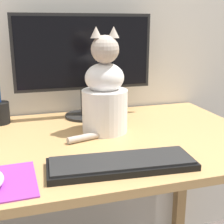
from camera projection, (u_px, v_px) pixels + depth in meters
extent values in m
cube|color=tan|center=(96.00, 142.00, 1.07)|extent=(1.13, 0.72, 0.02)
cube|color=olive|center=(181.00, 177.00, 1.62)|extent=(0.05, 0.05, 0.72)
cylinder|color=black|center=(85.00, 115.00, 1.32)|extent=(0.17, 0.17, 0.01)
cylinder|color=black|center=(85.00, 102.00, 1.30)|extent=(0.04, 0.04, 0.11)
cube|color=black|center=(84.00, 52.00, 1.25)|extent=(0.56, 0.02, 0.30)
cube|color=black|center=(84.00, 53.00, 1.24)|extent=(0.54, 0.00, 0.28)
cube|color=black|center=(122.00, 164.00, 0.85)|extent=(0.41, 0.16, 0.02)
cube|color=black|center=(122.00, 160.00, 0.85)|extent=(0.39, 0.15, 0.01)
cylinder|color=white|center=(105.00, 111.00, 1.12)|extent=(0.18, 0.18, 0.15)
ellipsoid|color=white|center=(105.00, 78.00, 1.09)|extent=(0.15, 0.13, 0.11)
sphere|color=#B2A393|center=(105.00, 49.00, 1.05)|extent=(0.10, 0.10, 0.10)
cone|color=#B2A393|center=(96.00, 32.00, 1.03)|extent=(0.04, 0.04, 0.04)
cone|color=#B2A393|center=(114.00, 32.00, 1.04)|extent=(0.04, 0.04, 0.04)
cylinder|color=#B2A393|center=(97.00, 135.00, 1.07)|extent=(0.21, 0.08, 0.02)
cylinder|color=#1E47B2|center=(0.00, 98.00, 1.21)|extent=(0.01, 0.02, 0.14)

